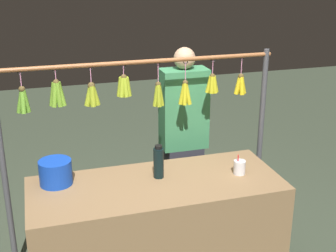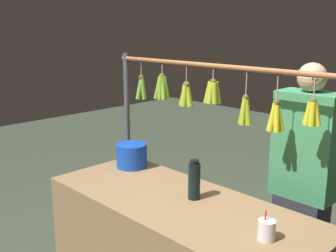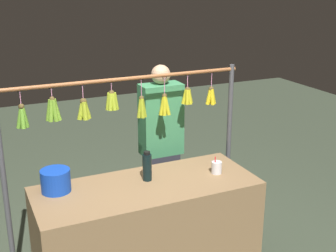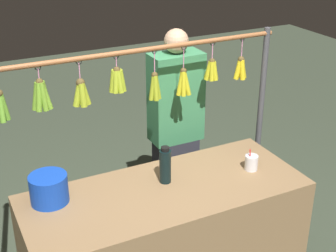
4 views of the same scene
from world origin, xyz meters
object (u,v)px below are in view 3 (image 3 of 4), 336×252
Objects in this scene: water_bottle at (147,167)px; vendor_person at (161,150)px; drink_cup at (217,167)px; blue_bucket at (56,181)px.

water_bottle is 0.15× the size of vendor_person.
drink_cup is 0.09× the size of vendor_person.
drink_cup is (-1.29, 0.22, -0.04)m from blue_bucket.
vendor_person is (-1.11, -0.51, -0.11)m from blue_bucket.
water_bottle reaches higher than blue_bucket.
drink_cup is 0.76m from vendor_person.
drink_cup is at bearing 170.38° from blue_bucket.
water_bottle is 1.65× the size of drink_cup.
vendor_person reaches higher than water_bottle.
drink_cup is at bearing 104.31° from vendor_person.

